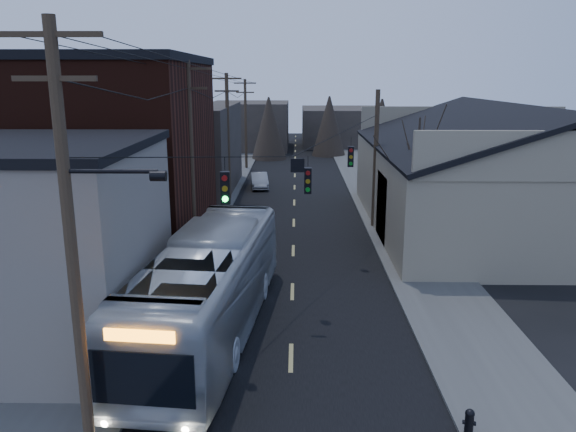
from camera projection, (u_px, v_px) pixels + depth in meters
The scene contains 14 objects.
road_surface at pixel (294, 209), 40.28m from camera, with size 9.00×110.00×0.02m, color black.
sidewalk_left at pixel (204, 208), 40.37m from camera, with size 4.00×110.00×0.12m, color #474744.
sidewalk_right at pixel (385, 208), 40.17m from camera, with size 4.00×110.00×0.12m, color #474744.
building_clapboard at pixel (29, 249), 19.20m from camera, with size 8.00×8.00×7.00m, color slate.
building_brick at pixel (104, 159), 29.52m from camera, with size 10.00×12.00×10.00m, color black.
building_left_far at pixel (177, 149), 45.40m from camera, with size 9.00×14.00×7.00m, color #332E29.
warehouse at pixel (504, 186), 34.59m from camera, with size 16.16×20.60×7.73m.
building_far_left at pixel (250, 125), 73.61m from camera, with size 10.00×12.00×6.00m, color #332E29.
building_far_right at pixel (346, 126), 78.39m from camera, with size 12.00×14.00×5.00m, color #332E29.
bare_tree at pixel (416, 186), 29.62m from camera, with size 0.40×0.40×7.20m, color black.
utility_lines at pixel (242, 150), 33.45m from camera, with size 11.24×45.28×10.50m.
bus at pixel (209, 286), 20.31m from camera, with size 3.11×13.31×3.71m, color #AAB0B7.
parked_car at pixel (259, 180), 47.69m from camera, with size 1.37×3.92×1.29m, color #939599.
fire_hydrant at pixel (469, 421), 14.62m from camera, with size 0.35×0.25×0.73m.
Camera 1 is at (0.16, -9.22, 9.24)m, focal length 35.00 mm.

